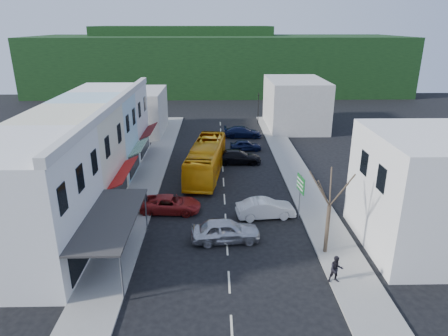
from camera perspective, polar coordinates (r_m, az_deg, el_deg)
The scene contains 20 objects.
ground at distance 31.77m, azimuth 0.24°, elevation -7.45°, with size 120.00×120.00×0.00m, color black.
sidewalk_left at distance 41.42m, azimuth -10.55°, elevation -0.95°, with size 3.00×52.00×0.15m, color gray.
sidewalk_right at distance 41.69m, azimuth 10.24°, elevation -0.79°, with size 3.00×52.00×0.15m, color gray.
shopfront_row at distance 36.77m, azimuth -19.83°, elevation 1.95°, with size 8.25×30.00×8.00m.
right_building at distance 30.02m, azimuth 27.23°, elevation -3.11°, with size 8.00×9.00×8.00m, color silver.
distant_block_left at distance 57.51m, azimuth -12.63°, elevation 7.84°, with size 8.00×10.00×6.00m, color #B7B2A8.
distant_block_right at distance 60.39m, azimuth 10.11°, elevation 9.07°, with size 8.00×12.00×7.00m, color #B7B2A8.
hillside at distance 93.61m, azimuth -1.74°, elevation 15.15°, with size 80.00×26.00×14.00m.
bus at distance 40.59m, azimuth -2.56°, elevation 1.16°, with size 2.50×11.60×3.10m, color #F8A70F.
car_silver at distance 28.63m, azimuth 0.24°, elevation -9.15°, with size 1.80×4.40×1.40m, color silver.
car_white at distance 32.08m, azimuth 5.94°, elevation -5.88°, with size 1.80×4.40×1.40m, color silver.
car_red at distance 33.11m, azimuth -7.67°, elevation -5.10°, with size 1.90×4.60×1.40m, color maroon.
car_black_near at distance 44.04m, azimuth 1.94°, elevation 1.53°, with size 1.84×4.50×1.40m, color black.
car_navy_mid at distance 48.64m, azimuth 3.11°, elevation 3.31°, with size 1.80×4.40×1.40m, color black.
car_navy_far at distance 54.35m, azimuth 2.70°, elevation 5.12°, with size 1.84×4.50×1.40m, color black.
pedestrian_left at distance 33.42m, azimuth -11.09°, elevation -4.50°, with size 0.60×0.40×1.70m, color black.
pedestrian_right at distance 25.11m, azimuth 15.73°, elevation -13.78°, with size 0.70×0.44×1.70m, color black.
direction_sign at distance 31.77m, azimuth 10.78°, elevation -4.11°, with size 0.38×1.68×3.72m, color #135D21, non-canonical shape.
street_tree at distance 26.78m, azimuth 14.83°, elevation -5.26°, with size 2.58×2.58×7.05m, color #392D22, non-canonical shape.
traffic_signal at distance 61.66m, azimuth 4.92°, elevation 8.47°, with size 0.72×1.05×4.77m, color black, non-canonical shape.
Camera 1 is at (-0.75, -28.18, 14.65)m, focal length 32.00 mm.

